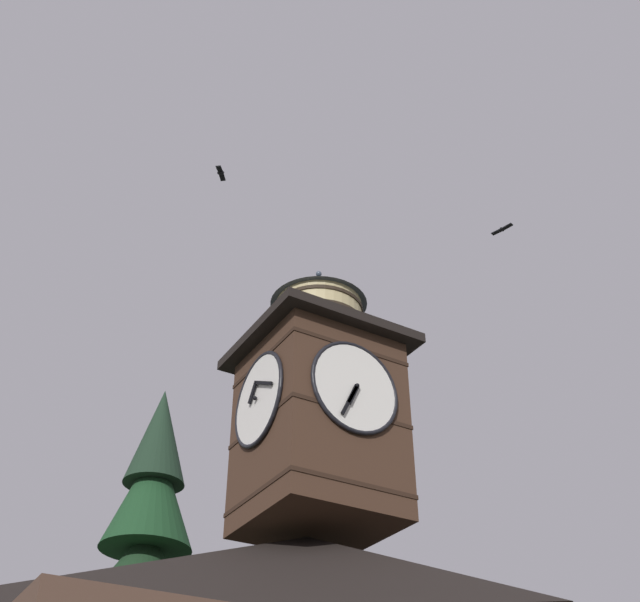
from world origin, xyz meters
The scene contains 3 objects.
clock_tower centered at (1.13, -0.15, 11.62)m, with size 3.86×3.86×7.20m.
flying_bird_high centered at (3.02, -3.28, 21.03)m, with size 0.57×0.65×0.13m.
flying_bird_low centered at (-4.03, 1.87, 17.90)m, with size 0.32×0.70×0.10m.
Camera 1 is at (9.99, 14.84, 2.31)m, focal length 45.21 mm.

